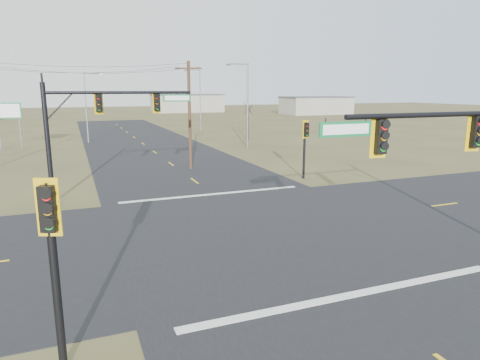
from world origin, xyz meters
name	(u,v)px	position (x,y,z in m)	size (l,w,h in m)	color
ground	(260,229)	(0.00, 0.00, 0.00)	(320.00, 320.00, 0.00)	brown
road_ew	(260,228)	(0.00, 0.00, 0.01)	(160.00, 14.00, 0.02)	black
road_ns	(260,228)	(0.00, 0.00, 0.01)	(14.00, 160.00, 0.02)	black
stop_bar_near	(352,295)	(0.00, -7.50, 0.03)	(12.00, 0.40, 0.01)	silver
stop_bar_far	(213,194)	(0.00, 7.50, 0.03)	(12.00, 0.40, 0.01)	silver
mast_arm_near	(476,147)	(4.63, -7.74, 4.77)	(10.33, 0.49, 6.53)	black
mast_arm_far	(99,116)	(-6.68, 9.07, 5.15)	(8.84, 0.55, 7.13)	black
pedestal_signal_ne	(306,136)	(8.09, 9.73, 3.26)	(0.64, 0.56, 4.48)	black
pedestal_signal_sw	(51,236)	(-8.91, -8.20, 3.46)	(0.67, 0.59, 4.84)	black
utility_pole_near	(190,114)	(1.06, 16.93, 4.70)	(2.08, 0.96, 9.02)	#4A311F
highway_sign	(8,116)	(-14.69, 35.66, 3.80)	(2.78, 0.61, 5.29)	gray
streetlight_a	(246,101)	(10.48, 27.41, 5.44)	(2.71, 0.43, 9.69)	gray
streetlight_b	(199,96)	(11.77, 50.93, 5.63)	(2.80, 0.38, 10.02)	gray
streetlight_c	(87,103)	(-6.15, 39.46, 4.99)	(2.49, 0.36, 8.90)	gray
bare_tree_c	(248,109)	(13.89, 34.85, 4.17)	(2.71, 2.71, 5.31)	black
warehouse_mid	(187,104)	(25.00, 110.00, 2.50)	(20.00, 12.00, 5.00)	gray
warehouse_right	(316,106)	(55.00, 85.00, 2.25)	(18.00, 10.00, 4.50)	gray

